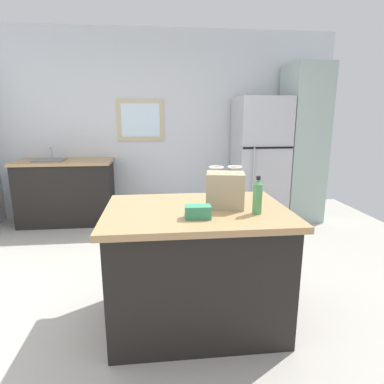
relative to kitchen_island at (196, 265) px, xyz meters
name	(u,v)px	position (x,y,z in m)	size (l,w,h in m)	color
ground	(181,301)	(-0.10, 0.25, -0.44)	(6.19, 6.19, 0.00)	#ADA89E
back_wall	(167,126)	(-0.11, 2.82, 0.92)	(5.02, 0.13, 2.73)	silver
kitchen_island	(196,265)	(0.00, 0.00, 0.00)	(1.29, 0.93, 0.88)	black
refrigerator	(259,160)	(1.21, 2.39, 0.44)	(0.71, 0.76, 1.77)	#B7B7BC
tall_cabinet	(302,144)	(1.85, 2.39, 0.67)	(0.52, 0.68, 2.22)	#9EB2A8
sink_counter	(66,191)	(-1.57, 2.47, 0.02)	(1.32, 0.59, 1.10)	black
shopping_bag	(225,190)	(0.21, 0.02, 0.56)	(0.30, 0.24, 0.30)	tan
small_box	(198,212)	(-0.02, -0.22, 0.48)	(0.17, 0.10, 0.08)	#388E66
bottle	(258,197)	(0.39, -0.16, 0.55)	(0.06, 0.06, 0.26)	#4C9956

